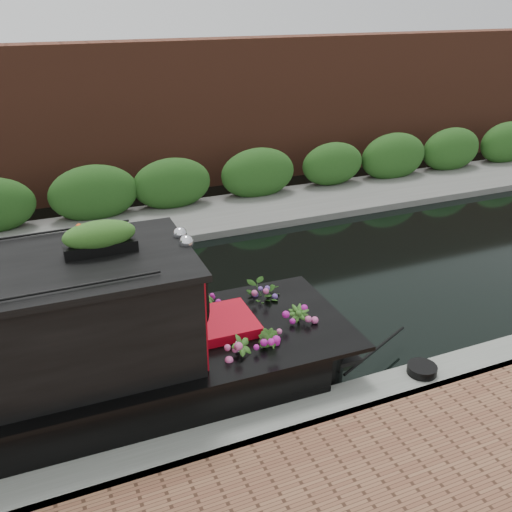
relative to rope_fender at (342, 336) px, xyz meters
name	(u,v)px	position (x,y,z in m)	size (l,w,h in m)	color
ground	(139,325)	(-2.82, 1.89, -0.18)	(80.00, 80.00, 0.00)	black
near_bank_coping	(199,457)	(-2.82, -1.41, -0.18)	(40.00, 0.60, 0.50)	gray
far_bank_path	(99,236)	(-2.82, 6.09, -0.18)	(40.00, 2.40, 0.34)	slate
far_hedge	(93,223)	(-2.82, 6.99, -0.18)	(40.00, 1.10, 2.80)	#24511B
far_brick_wall	(81,197)	(-2.82, 9.09, -0.18)	(40.00, 1.00, 8.00)	#5B2D1E
rope_fender	(342,336)	(0.00, 0.00, 0.00)	(0.37, 0.37, 0.36)	olive
coiled_mooring_rope	(422,369)	(0.48, -1.36, 0.13)	(0.42, 0.42, 0.12)	black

